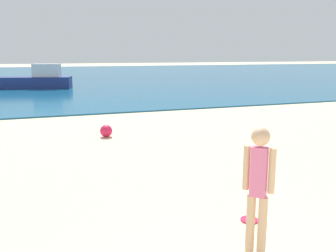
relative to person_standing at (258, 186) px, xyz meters
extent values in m
cube|color=#14567F|center=(-0.27, 41.61, -0.91)|extent=(160.00, 60.00, 0.06)
cylinder|color=#DDAD84|center=(-0.05, 0.05, -0.54)|extent=(0.11, 0.11, 0.81)
cylinder|color=#DDAD84|center=(0.05, -0.05, -0.54)|extent=(0.11, 0.11, 0.81)
cube|color=pink|center=(0.00, 0.00, 0.17)|extent=(0.21, 0.21, 0.61)
sphere|color=#DDAD84|center=(0.00, 0.00, 0.60)|extent=(0.22, 0.22, 0.22)
cylinder|color=#DDAD84|center=(-0.10, 0.11, 0.21)|extent=(0.08, 0.08, 0.54)
cylinder|color=#DDAD84|center=(0.10, -0.11, 0.21)|extent=(0.08, 0.08, 0.54)
cylinder|color=#E51E4C|center=(0.50, 0.92, -0.93)|extent=(0.27, 0.27, 0.03)
cube|color=navy|center=(-2.50, 24.52, -0.47)|extent=(5.35, 2.78, 0.82)
cube|color=silver|center=(-1.61, 24.30, 0.40)|extent=(2.06, 1.54, 0.92)
sphere|color=#E51E4C|center=(-0.49, 7.36, -0.75)|extent=(0.37, 0.37, 0.37)
camera|label=1|loc=(-2.42, -3.53, 1.54)|focal=39.19mm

